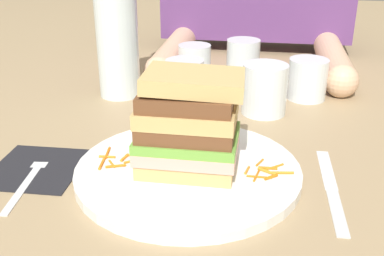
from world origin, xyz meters
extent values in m
plane|color=#9E8460|center=(0.00, 0.00, 0.00)|extent=(3.00, 3.00, 0.00)
cylinder|color=white|center=(-0.01, 0.00, 0.01)|extent=(0.29, 0.29, 0.01)
cube|color=tan|center=(-0.01, 0.00, 0.02)|extent=(0.12, 0.09, 0.02)
cube|color=#E0A393|center=(-0.01, 0.00, 0.04)|extent=(0.12, 0.10, 0.02)
cube|color=#6BA83D|center=(-0.01, 0.00, 0.05)|extent=(0.12, 0.10, 0.01)
cube|color=brown|center=(-0.01, 0.00, 0.07)|extent=(0.12, 0.09, 0.02)
cube|color=tan|center=(-0.01, 0.00, 0.09)|extent=(0.12, 0.09, 0.02)
cube|color=brown|center=(-0.01, 0.00, 0.11)|extent=(0.11, 0.09, 0.02)
cube|color=tan|center=(0.00, 0.01, 0.13)|extent=(0.12, 0.10, 0.03)
cylinder|color=orange|center=(-0.08, 0.01, 0.01)|extent=(0.02, 0.01, 0.00)
cylinder|color=orange|center=(-0.08, 0.00, 0.01)|extent=(0.02, 0.01, 0.00)
cylinder|color=orange|center=(-0.12, -0.01, 0.02)|extent=(0.01, 0.03, 0.00)
cylinder|color=orange|center=(-0.10, -0.02, 0.02)|extent=(0.03, 0.01, 0.00)
cylinder|color=orange|center=(-0.10, -0.01, 0.01)|extent=(0.01, 0.02, 0.00)
cylinder|color=orange|center=(-0.12, 0.02, 0.02)|extent=(0.01, 0.03, 0.00)
cylinder|color=orange|center=(-0.12, 0.01, 0.01)|extent=(0.02, 0.00, 0.00)
cylinder|color=orange|center=(-0.09, 0.01, 0.02)|extent=(0.01, 0.02, 0.00)
cylinder|color=orange|center=(0.08, -0.01, 0.01)|extent=(0.01, 0.03, 0.00)
cylinder|color=orange|center=(0.09, 0.00, 0.02)|extent=(0.02, 0.02, 0.00)
cylinder|color=orange|center=(0.08, -0.01, 0.01)|extent=(0.03, 0.00, 0.00)
cylinder|color=orange|center=(0.10, -0.01, 0.02)|extent=(0.02, 0.02, 0.00)
cylinder|color=orange|center=(0.11, 0.00, 0.02)|extent=(0.03, 0.01, 0.00)
cylinder|color=orange|center=(0.07, 0.00, 0.01)|extent=(0.01, 0.02, 0.00)
cylinder|color=orange|center=(0.09, 0.01, 0.02)|extent=(0.02, 0.00, 0.00)
cylinder|color=orange|center=(0.10, 0.01, 0.01)|extent=(0.03, 0.02, 0.00)
cylinder|color=orange|center=(0.08, 0.02, 0.01)|extent=(0.01, 0.02, 0.00)
cube|color=black|center=(-0.21, -0.01, 0.00)|extent=(0.12, 0.12, 0.00)
cube|color=silver|center=(-0.20, -0.07, 0.00)|extent=(0.02, 0.11, 0.00)
cube|color=silver|center=(-0.21, -0.01, 0.00)|extent=(0.02, 0.02, 0.00)
cylinder|color=silver|center=(-0.20, 0.02, 0.00)|extent=(0.01, 0.04, 0.00)
cylinder|color=silver|center=(-0.21, 0.02, 0.00)|extent=(0.01, 0.04, 0.00)
cylinder|color=silver|center=(-0.21, 0.02, 0.00)|extent=(0.01, 0.04, 0.00)
cylinder|color=silver|center=(-0.22, 0.02, 0.00)|extent=(0.01, 0.04, 0.00)
cube|color=silver|center=(0.17, -0.06, 0.00)|extent=(0.02, 0.10, 0.00)
cube|color=silver|center=(0.17, 0.04, 0.00)|extent=(0.02, 0.11, 0.00)
cylinder|color=white|center=(0.08, 0.23, 0.04)|extent=(0.08, 0.08, 0.08)
cylinder|color=orange|center=(0.08, 0.23, 0.03)|extent=(0.07, 0.07, 0.06)
cylinder|color=silver|center=(-0.18, 0.28, 0.13)|extent=(0.08, 0.08, 0.25)
cylinder|color=silver|center=(-0.06, 0.38, 0.04)|extent=(0.06, 0.06, 0.08)
cylinder|color=silver|center=(-0.06, 0.26, 0.04)|extent=(0.07, 0.07, 0.08)
cylinder|color=silver|center=(0.16, 0.32, 0.04)|extent=(0.07, 0.07, 0.07)
cylinder|color=silver|center=(0.04, 0.39, 0.04)|extent=(0.07, 0.07, 0.09)
cylinder|color=#DBAD89|center=(-0.12, 0.47, 0.03)|extent=(0.06, 0.27, 0.06)
cylinder|color=#DBAD89|center=(0.22, 0.47, 0.03)|extent=(0.06, 0.27, 0.06)
sphere|color=#DBAD89|center=(-0.12, 0.34, 0.03)|extent=(0.06, 0.06, 0.06)
sphere|color=#DBAD89|center=(0.22, 0.34, 0.03)|extent=(0.06, 0.06, 0.06)
camera|label=1|loc=(0.08, -0.52, 0.30)|focal=44.05mm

